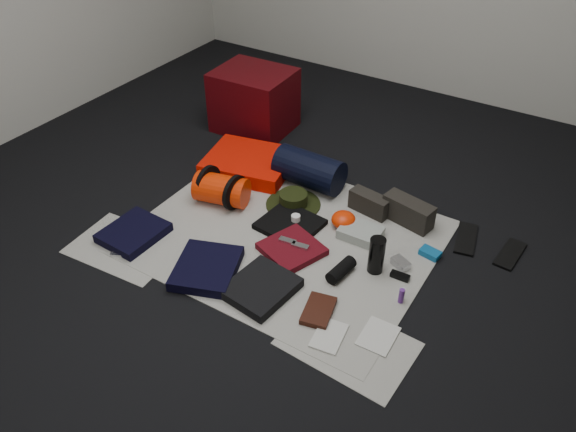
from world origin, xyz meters
The scene contains 37 objects.
floor centered at (0.00, 0.00, -0.01)m, with size 4.50×4.50×0.02m, color black.
newspaper_mat centered at (0.00, 0.00, 0.00)m, with size 1.60×1.30×0.01m, color beige.
newspaper_sheet_front_left centered at (-0.70, -0.55, 0.00)m, with size 0.58×0.40×0.00m, color beige.
newspaper_sheet_front_right centered at (0.65, -0.50, 0.00)m, with size 0.58×0.40×0.00m, color beige.
red_cabinet centered at (-0.87, 0.95, 0.22)m, with size 0.53×0.44×0.44m, color #430409.
sleeping_pad centered at (-0.57, 0.46, 0.05)m, with size 0.54×0.44×0.10m, color red.
stuff_sack centered at (-0.50, 0.07, 0.10)m, with size 0.18×0.18×0.31m, color red.
sack_strap_left centered at (-0.60, 0.07, 0.11)m, with size 0.22×0.22×0.03m, color black.
sack_strap_right centered at (-0.40, 0.07, 0.11)m, with size 0.22×0.22×0.03m, color black.
navy_duffel centered at (-0.15, 0.51, 0.12)m, with size 0.22×0.22×0.43m, color black.
boonie_brim centered at (-0.12, 0.27, 0.01)m, with size 0.33×0.33×0.01m, color black.
boonie_crown centered at (-0.12, 0.27, 0.05)m, with size 0.17×0.17×0.07m, color black.
hiking_boot_left centered at (0.30, 0.45, 0.07)m, with size 0.25×0.09×0.12m, color black.
hiking_boot_right centered at (0.53, 0.48, 0.08)m, with size 0.30×0.11×0.15m, color black.
flip_flop_left centered at (0.87, 0.51, 0.01)m, with size 0.10×0.28×0.02m, color black.
flip_flop_right centered at (1.12, 0.51, 0.01)m, with size 0.10×0.26×0.01m, color black.
trousers_navy_a centered at (-0.72, -0.45, 0.03)m, with size 0.29×0.33×0.05m, color black.
trousers_navy_b centered at (-0.19, -0.47, 0.03)m, with size 0.31×0.35×0.06m, color black.
trousers_charcoal centered at (0.13, -0.44, 0.03)m, with size 0.29×0.33×0.05m, color black.
black_tshirt centered at (-0.02, 0.08, 0.02)m, with size 0.32×0.30×0.03m, color black.
red_shirt centered at (0.10, -0.10, 0.03)m, with size 0.29×0.29×0.04m, color #530911.
orange_stuff_sack centered at (0.23, 0.25, 0.05)m, with size 0.14×0.14×0.09m, color red.
first_aid_pouch centered at (0.36, 0.22, 0.03)m, with size 0.23×0.17×0.06m, color gray.
water_bottle centered at (0.55, 0.01, 0.11)m, with size 0.08×0.08×0.21m, color black.
speaker centered at (0.41, -0.12, 0.04)m, with size 0.07×0.07×0.18m, color black.
compact_camera centered at (0.65, 0.11, 0.03)m, with size 0.10×0.06×0.04m, color #B9B9BE.
cyan_case centered at (0.75, 0.27, 0.02)m, with size 0.11×0.07×0.03m, color #0D5183.
toiletry_purple centered at (0.75, -0.13, 0.05)m, with size 0.03×0.03×0.08m, color #58277F.
toiletry_clear centered at (0.75, -0.12, 0.05)m, with size 0.03×0.03×0.08m, color silver.
paperback_book centered at (0.44, -0.41, 0.02)m, with size 0.13×0.20×0.03m, color black.
map_booklet centered at (0.56, -0.51, 0.01)m, with size 0.13×0.19×0.01m, color beige.
map_printout centered at (0.75, -0.39, 0.01)m, with size 0.15×0.20×0.01m, color beige.
sunglasses centered at (0.68, 0.02, 0.02)m, with size 0.10×0.04×0.02m, color black.
key_cluster centered at (-0.69, -0.60, 0.01)m, with size 0.08×0.08×0.01m, color #B9B9BE.
tape_roll centered at (0.00, 0.11, 0.06)m, with size 0.05×0.05×0.04m, color silver.
energy_bar_a centered at (0.06, -0.08, 0.05)m, with size 0.10×0.04×0.01m, color #B9B9BE.
energy_bar_b centered at (0.14, -0.08, 0.05)m, with size 0.10×0.04×0.01m, color #B9B9BE.
Camera 1 is at (1.30, -2.06, 2.02)m, focal length 35.00 mm.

